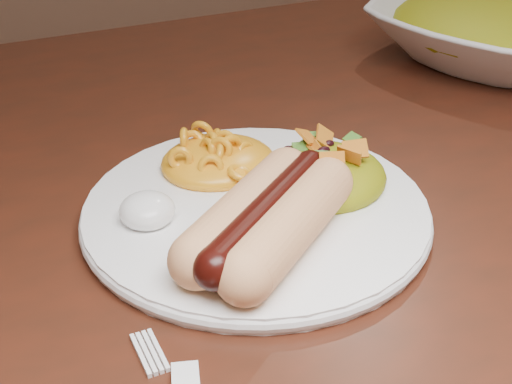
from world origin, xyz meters
name	(u,v)px	position (x,y,z in m)	size (l,w,h in m)	color
table	(203,313)	(0.00, 0.00, 0.66)	(1.60, 0.90, 0.75)	#42190D
plate	(256,211)	(0.04, -0.02, 0.76)	(0.25, 0.25, 0.01)	white
hotdog	(268,217)	(0.02, -0.07, 0.78)	(0.12, 0.13, 0.04)	#FFB570
mac_and_cheese	(218,147)	(0.03, 0.04, 0.78)	(0.09, 0.08, 0.04)	orange
sour_cream	(147,206)	(-0.04, -0.01, 0.78)	(0.04, 0.04, 0.02)	white
taco_salad	(323,165)	(0.10, -0.02, 0.78)	(0.10, 0.09, 0.04)	#C27500
serving_bowl	(493,34)	(0.41, 0.16, 0.78)	(0.25, 0.25, 0.06)	silver
bowl_filling	(496,17)	(0.41, 0.16, 0.80)	(0.22, 0.22, 0.05)	#C27500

